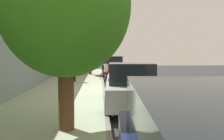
# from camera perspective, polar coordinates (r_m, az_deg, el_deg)

# --- Properties ---
(ground) EXTENTS (58.65, 58.65, 0.00)m
(ground) POSITION_cam_1_polar(r_m,az_deg,el_deg) (14.46, 6.97, -5.35)
(ground) COLOR #2D2D2D
(sidewalk) EXTENTS (4.33, 36.65, 0.16)m
(sidewalk) POSITION_cam_1_polar(r_m,az_deg,el_deg) (14.38, -10.87, -5.14)
(sidewalk) COLOR #9DAA8D
(sidewalk) RESTS_ON ground
(curb_edge) EXTENTS (0.16, 36.65, 0.16)m
(curb_edge) POSITION_cam_1_polar(r_m,az_deg,el_deg) (14.24, -1.85, -5.15)
(curb_edge) COLOR gray
(curb_edge) RESTS_ON ground
(lane_stripe_centre) EXTENTS (0.14, 35.80, 0.01)m
(lane_stripe_centre) POSITION_cam_1_polar(r_m,az_deg,el_deg) (15.63, 17.35, -4.78)
(lane_stripe_centre) COLOR white
(lane_stripe_centre) RESTS_ON ground
(lane_stripe_bike_edge) EXTENTS (0.12, 36.65, 0.01)m
(lane_stripe_bike_edge) POSITION_cam_1_polar(r_m,az_deg,el_deg) (14.35, 4.05, -5.38)
(lane_stripe_bike_edge) COLOR white
(lane_stripe_bike_edge) RESTS_ON ground
(building_facade) EXTENTS (0.50, 36.65, 4.45)m
(building_facade) POSITION_cam_1_polar(r_m,az_deg,el_deg) (14.73, -20.35, 3.30)
(building_facade) COLOR gray
(building_facade) RESTS_ON ground
(parked_suv_red_nearest) EXTENTS (2.09, 4.76, 1.99)m
(parked_suv_red_nearest) POSITION_cam_1_polar(r_m,az_deg,el_deg) (23.84, 0.25, 0.89)
(parked_suv_red_nearest) COLOR maroon
(parked_suv_red_nearest) RESTS_ON ground
(parked_pickup_silver_second) EXTENTS (2.22, 5.39, 1.95)m
(parked_pickup_silver_second) POSITION_cam_1_polar(r_m,az_deg,el_deg) (10.53, 4.10, -3.93)
(parked_pickup_silver_second) COLOR #B7BABF
(parked_pickup_silver_second) RESTS_ON ground
(bicycle_at_curb) EXTENTS (1.43, 1.08, 0.76)m
(bicycle_at_curb) POSITION_cam_1_polar(r_m,az_deg,el_deg) (19.85, -0.81, -1.65)
(bicycle_at_curb) COLOR black
(bicycle_at_curb) RESTS_ON ground
(cyclist_with_backpack) EXTENTS (0.50, 0.59, 1.65)m
(cyclist_with_backpack) POSITION_cam_1_polar(r_m,az_deg,el_deg) (20.24, -1.50, 0.23)
(cyclist_with_backpack) COLOR #C6B284
(cyclist_with_backpack) RESTS_ON ground
(street_tree_near_cyclist) EXTENTS (2.81, 2.81, 4.13)m
(street_tree_near_cyclist) POSITION_cam_1_polar(r_m,az_deg,el_deg) (24.90, -5.11, 5.83)
(street_tree_near_cyclist) COLOR brown
(street_tree_near_cyclist) RESTS_ON sidewalk
(street_tree_mid_block) EXTENTS (3.68, 3.68, 5.51)m
(street_tree_mid_block) POSITION_cam_1_polar(r_m,az_deg,el_deg) (7.23, -10.76, 14.17)
(street_tree_mid_block) COLOR brown
(street_tree_mid_block) RESTS_ON sidewalk
(pedestrian_on_phone) EXTENTS (0.48, 0.46, 1.57)m
(pedestrian_on_phone) POSITION_cam_1_polar(r_m,az_deg,el_deg) (18.89, -8.80, 0.02)
(pedestrian_on_phone) COLOR black
(pedestrian_on_phone) RESTS_ON sidewalk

